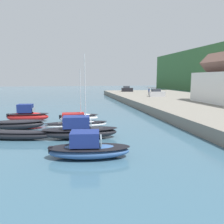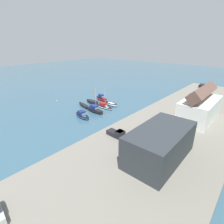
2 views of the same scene
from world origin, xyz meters
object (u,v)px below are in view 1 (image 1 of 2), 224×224
object	(u,v)px
parked_car_2	(127,89)
person_on_quay	(149,91)
moored_boat_4	(27,115)
moored_boat_6	(16,135)
moored_boat_3	(88,148)
moored_boat_1	(76,123)
moored_boat_2	(80,130)
moored_boat_5	(18,124)
parked_car_0	(157,93)
moored_boat_0	(79,118)

from	to	relation	value
parked_car_2	person_on_quay	world-z (taller)	parked_car_2
moored_boat_4	person_on_quay	size ratio (longest dim) A/B	2.98
moored_boat_6	moored_boat_3	bearing A→B (deg)	60.08
moored_boat_1	moored_boat_2	world-z (taller)	moored_boat_2
moored_boat_5	parked_car_0	bearing A→B (deg)	132.40
moored_boat_2	parked_car_2	bearing A→B (deg)	163.87
moored_boat_3	parked_car_2	distance (m)	65.49
moored_boat_2	moored_boat_0	bearing A→B (deg)	-178.00
moored_boat_5	moored_boat_4	bearing A→B (deg)	177.42
moored_boat_0	moored_boat_6	world-z (taller)	moored_boat_0
moored_boat_4	moored_boat_5	xyz separation A→B (m)	(4.98, -0.29, -0.34)
moored_boat_3	parked_car_0	xyz separation A→B (m)	(-39.04, 22.34, 1.64)
moored_boat_2	parked_car_2	size ratio (longest dim) A/B	2.06
moored_boat_2	person_on_quay	size ratio (longest dim) A/B	4.22
moored_boat_0	parked_car_0	size ratio (longest dim) A/B	1.32
moored_boat_0	moored_boat_3	distance (m)	14.71
moored_boat_6	parked_car_2	world-z (taller)	parked_car_2
moored_boat_2	moored_boat_3	xyz separation A→B (m)	(6.11, 0.39, -0.10)
moored_boat_0	moored_boat_2	world-z (taller)	moored_boat_2
moored_boat_6	parked_car_2	xyz separation A→B (m)	(-55.27, 27.35, 1.90)
moored_boat_2	parked_car_2	distance (m)	59.84
moored_boat_5	person_on_quay	size ratio (longest dim) A/B	3.06
moored_boat_5	moored_boat_2	bearing A→B (deg)	52.58
moored_boat_1	moored_boat_2	bearing A→B (deg)	1.99
moored_boat_6	person_on_quay	bearing A→B (deg)	156.71
moored_boat_3	moored_boat_4	bearing A→B (deg)	-148.08
moored_boat_4	parked_car_2	world-z (taller)	parked_car_2
moored_boat_0	moored_boat_1	distance (m)	3.75
moored_boat_0	parked_car_2	bearing A→B (deg)	157.49
moored_boat_2	moored_boat_6	distance (m)	6.85
moored_boat_1	parked_car_0	distance (m)	36.30
moored_boat_0	moored_boat_6	distance (m)	10.46
moored_boat_4	moored_boat_3	bearing A→B (deg)	29.31
moored_boat_3	moored_boat_2	bearing A→B (deg)	-168.66
moored_boat_1	person_on_quay	bearing A→B (deg)	145.08
moored_boat_6	person_on_quay	world-z (taller)	person_on_quay
moored_boat_6	moored_boat_4	bearing A→B (deg)	-162.56
moored_boat_0	moored_boat_2	distance (m)	8.61
moored_boat_1	person_on_quay	size ratio (longest dim) A/B	3.83
moored_boat_1	moored_boat_4	world-z (taller)	moored_boat_1
moored_boat_5	parked_car_2	size ratio (longest dim) A/B	1.49
moored_boat_1	moored_boat_3	bearing A→B (deg)	2.40
moored_boat_3	moored_boat_5	distance (m)	14.49
moored_boat_3	moored_boat_5	size ratio (longest dim) A/B	1.08
moored_boat_6	parked_car_0	xyz separation A→B (m)	(-32.03, 29.51, 1.90)
moored_boat_3	parked_car_0	size ratio (longest dim) A/B	1.61
moored_boat_1	moored_boat_2	xyz separation A→B (m)	(4.90, 0.25, 0.17)
moored_boat_0	moored_boat_1	size ratio (longest dim) A/B	0.71
moored_boat_4	parked_car_0	distance (m)	37.25
moored_boat_2	person_on_quay	xyz separation A→B (m)	(-39.13, 22.80, 1.72)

